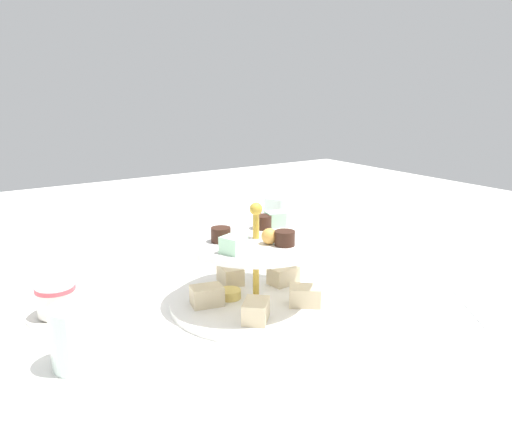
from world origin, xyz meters
TOP-DOWN VIEW (x-y plane):
  - ground_plane at (0.00, 0.00)m, footprint 2.40×2.40m
  - tiered_serving_stand at (0.00, 0.00)m, footprint 0.27×0.27m
  - water_glass_tall_right at (-0.20, -0.21)m, footprint 0.07×0.07m
  - water_glass_short_left at (0.29, 0.03)m, footprint 0.06×0.06m
  - teacup_with_saucer at (0.28, -0.13)m, footprint 0.09×0.09m
  - butter_knife_left at (-0.28, 0.19)m, footprint 0.11×0.15m
  - butter_knife_right at (0.11, -0.32)m, footprint 0.15×0.10m

SIDE VIEW (x-z plane):
  - ground_plane at x=0.00m, z-range 0.00..0.00m
  - butter_knife_left at x=-0.28m, z-range 0.00..0.00m
  - butter_knife_right at x=0.11m, z-range 0.00..0.00m
  - teacup_with_saucer at x=0.28m, z-range 0.00..0.05m
  - water_glass_short_left at x=0.29m, z-range 0.00..0.08m
  - tiered_serving_stand at x=0.00m, z-range -0.04..0.13m
  - water_glass_tall_right at x=-0.20m, z-range 0.00..0.11m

